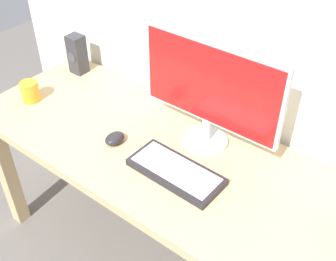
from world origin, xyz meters
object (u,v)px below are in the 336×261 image
Objects in this scene: keyboard_primary at (176,172)px; speaker_left at (77,54)px; coffee_mug at (30,91)px; monitor at (210,90)px; desk at (162,169)px; mouse at (115,138)px.

speaker_left reaches higher than keyboard_primary.
coffee_mug reaches higher than keyboard_primary.
speaker_left is at bearing 160.56° from keyboard_primary.
monitor reaches higher than keyboard_primary.
coffee_mug reaches higher than desk.
desk is at bearing -17.25° from speaker_left.
speaker_left reaches higher than mouse.
mouse reaches higher than keyboard_primary.
keyboard_primary is 3.95× the size of coffee_mug.
mouse is (-0.32, -0.00, 0.01)m from keyboard_primary.
coffee_mug is (-0.85, -0.02, 0.03)m from keyboard_primary.
monitor reaches higher than mouse.
desk is 0.74m from coffee_mug.
speaker_left is (-0.73, 0.23, 0.21)m from desk.
speaker_left is (-0.87, 0.31, 0.09)m from keyboard_primary.
desk is at bearing 25.99° from mouse.
coffee_mug is at bearing -162.86° from monitor.
keyboard_primary is at bearing 2.92° from mouse.
monitor is 0.45m from mouse.
coffee_mug is at bearing -178.87° from keyboard_primary.
desk is 18.38× the size of coffee_mug.
monitor reaches higher than desk.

